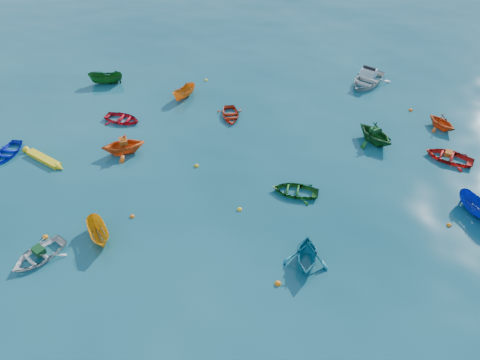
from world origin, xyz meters
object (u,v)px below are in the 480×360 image
(motorboat_white, at_px, (367,84))
(dinghy_blue_sw, at_px, (9,154))
(dinghy_white_near, at_px, (39,257))
(kayak_yellow, at_px, (44,160))

(motorboat_white, bearing_deg, dinghy_blue_sw, -120.06)
(dinghy_white_near, height_order, motorboat_white, motorboat_white)
(dinghy_blue_sw, distance_m, dinghy_white_near, 11.25)
(dinghy_blue_sw, height_order, dinghy_white_near, dinghy_white_near)
(dinghy_blue_sw, bearing_deg, kayak_yellow, -8.05)
(dinghy_white_near, relative_size, motorboat_white, 0.69)
(dinghy_white_near, distance_m, motorboat_white, 30.63)
(dinghy_blue_sw, bearing_deg, dinghy_white_near, -53.75)
(dinghy_white_near, bearing_deg, dinghy_blue_sw, 158.55)
(kayak_yellow, xyz_separation_m, motorboat_white, (19.32, 20.03, 0.00))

